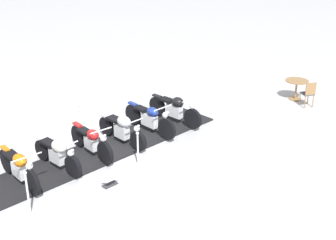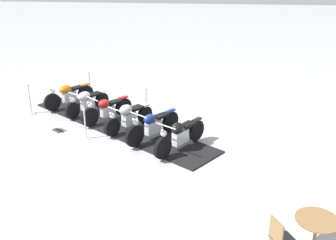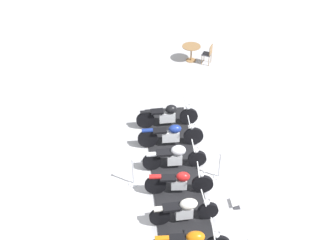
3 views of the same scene
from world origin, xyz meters
name	(u,v)px [view 3 (image 3 of 3)]	position (x,y,z in m)	size (l,w,h in m)	color
ground_plane	(177,180)	(0.00, 0.00, 0.00)	(80.00, 80.00, 0.00)	#B2B2B7
display_platform	(177,180)	(0.00, 0.00, 0.02)	(7.85, 1.55, 0.05)	black
motorcycle_cream	(185,210)	(1.39, -0.96, 0.51)	(1.20, 1.75, 0.89)	black
motorcycle_maroon	(180,182)	(0.48, -0.31, 0.49)	(1.45, 1.69, 0.97)	black
motorcycle_chrome	(176,156)	(-0.44, 0.35, 0.52)	(1.34, 1.79, 0.90)	black
motorcycle_navy	(172,135)	(-1.36, 1.01, 0.51)	(1.45, 1.91, 1.01)	black
motorcycle_black	(168,115)	(-2.28, 1.67, 0.52)	(1.37, 1.96, 0.99)	black
stanchion_right_mid	(219,169)	(0.80, 1.12, 0.33)	(0.32, 0.32, 1.03)	silver
stanchion_left_mid	(133,176)	(-0.80, -1.12, 0.32)	(0.35, 0.35, 1.06)	silver
info_placard	(236,203)	(1.95, 0.64, 0.08)	(0.47, 0.45, 0.22)	#333338
cafe_table	(191,50)	(-5.29, 5.80, 0.57)	(0.85, 0.85, 0.75)	olive
cafe_chair_near_table	(208,53)	(-4.55, 6.17, 0.55)	(0.54, 0.54, 0.95)	olive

